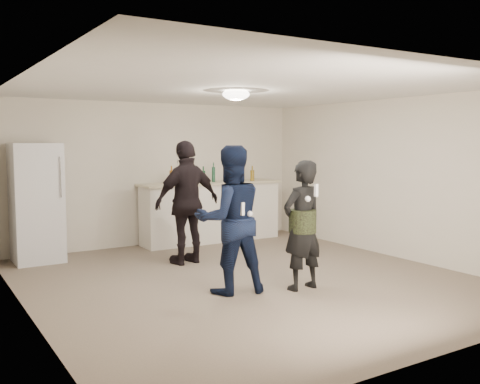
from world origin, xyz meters
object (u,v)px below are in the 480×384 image
shaker (170,180)px  spectator (187,202)px  man (230,220)px  counter (211,213)px  woman (302,225)px  fridge (36,203)px

shaker → spectator: 1.29m
man → spectator: 1.70m
counter → woman: woman is taller
fridge → man: 3.41m
shaker → spectator: size_ratio=0.09×
man → spectator: bearing=-87.5°
counter → shaker: shaker is taller
man → woman: size_ratio=1.11×
counter → spectator: size_ratio=1.41×
fridge → shaker: bearing=-2.1°
counter → fridge: fridge is taller
counter → woman: bearing=-99.8°
fridge → spectator: size_ratio=0.98×
fridge → woman: 4.15m
fridge → woman: fridge is taller
woman → fridge: bearing=-58.6°
fridge → man: size_ratio=1.01×
man → woman: (0.83, -0.34, -0.09)m
counter → spectator: bearing=-130.0°
man → fridge: bearing=-50.2°
woman → spectator: bearing=-79.3°
shaker → woman: bearing=-84.8°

